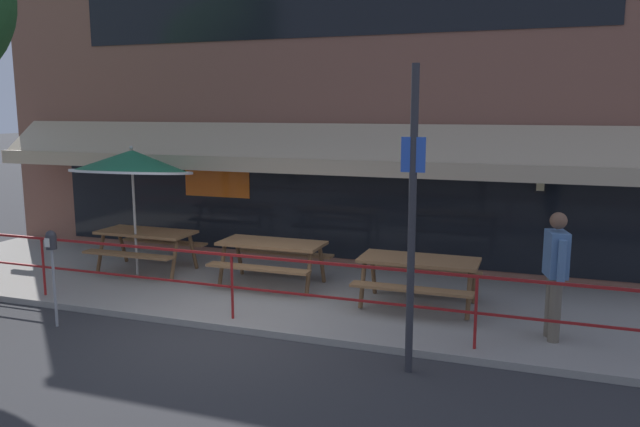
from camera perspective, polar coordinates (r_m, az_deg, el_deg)
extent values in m
plane|color=#2D2D30|center=(9.11, -8.84, -10.63)|extent=(120.00, 120.00, 0.00)
cube|color=gray|center=(10.80, -3.75, -7.01)|extent=(15.00, 4.00, 0.10)
cube|color=brown|center=(12.45, 0.27, 11.68)|extent=(15.00, 0.50, 7.17)
cube|color=black|center=(12.33, -0.14, 1.28)|extent=(12.00, 0.02, 2.30)
cube|color=orange|center=(13.20, -9.41, 3.02)|extent=(1.50, 0.02, 0.70)
cube|color=tan|center=(11.71, -1.04, 6.50)|extent=(13.80, 0.92, 0.70)
cube|color=tan|center=(11.26, -1.96, 4.34)|extent=(13.80, 0.08, 0.28)
cube|color=black|center=(11.40, 19.57, 3.50)|extent=(0.04, 0.28, 0.04)
cube|color=black|center=(11.28, 19.51, 2.52)|extent=(0.18, 0.18, 0.28)
cube|color=beige|center=(11.28, 19.51, 2.52)|extent=(0.13, 0.19, 0.20)
cylinder|color=maroon|center=(11.17, -23.96, -4.48)|extent=(0.04, 0.04, 0.95)
cylinder|color=maroon|center=(9.18, -8.04, -6.67)|extent=(0.04, 0.04, 0.95)
cylinder|color=maroon|center=(8.22, 14.06, -8.82)|extent=(0.04, 0.04, 0.95)
cube|color=maroon|center=(9.06, -8.11, -3.78)|extent=(13.80, 0.04, 0.04)
cube|color=maroon|center=(9.18, -8.04, -6.67)|extent=(13.80, 0.03, 0.03)
cube|color=brown|center=(12.12, -15.62, -1.66)|extent=(1.80, 0.80, 0.05)
cube|color=brown|center=(11.72, -17.18, -3.61)|extent=(1.80, 0.26, 0.04)
cube|color=brown|center=(12.64, -14.04, -2.52)|extent=(1.80, 0.26, 0.04)
cylinder|color=brown|center=(11.50, -13.18, -4.05)|extent=(0.07, 0.30, 0.73)
cylinder|color=brown|center=(12.02, -11.54, -3.39)|extent=(0.07, 0.30, 0.73)
cylinder|color=brown|center=(12.42, -19.41, -3.33)|extent=(0.07, 0.30, 0.73)
cylinder|color=brown|center=(12.91, -17.63, -2.76)|extent=(0.07, 0.30, 0.73)
cube|color=brown|center=(10.76, -4.43, -2.73)|extent=(1.80, 0.80, 0.05)
cube|color=brown|center=(10.32, -5.72, -5.00)|extent=(1.80, 0.26, 0.04)
cube|color=brown|center=(11.34, -3.21, -3.62)|extent=(1.80, 0.26, 0.04)
cylinder|color=brown|center=(10.26, -1.03, -5.43)|extent=(0.07, 0.30, 0.73)
cylinder|color=brown|center=(10.84, 0.17, -4.61)|extent=(0.07, 0.30, 0.73)
cylinder|color=brown|center=(10.92, -8.94, -4.63)|extent=(0.07, 0.30, 0.73)
cylinder|color=brown|center=(11.46, -7.41, -3.91)|extent=(0.07, 0.30, 0.73)
cube|color=brown|center=(9.68, 9.03, -4.22)|extent=(1.80, 0.80, 0.05)
cube|color=brown|center=(9.20, 8.30, -6.86)|extent=(1.80, 0.26, 0.04)
cube|color=brown|center=(10.30, 9.60, -5.11)|extent=(1.80, 0.26, 0.04)
cylinder|color=brown|center=(9.36, 13.46, -7.20)|extent=(0.07, 0.30, 0.73)
cylinder|color=brown|center=(9.97, 13.87, -6.18)|extent=(0.07, 0.30, 0.73)
cylinder|color=brown|center=(9.64, 3.91, -6.44)|extent=(0.07, 0.30, 0.73)
cylinder|color=brown|center=(10.24, 4.89, -5.51)|extent=(0.07, 0.30, 0.73)
cylinder|color=#B7B2A8|center=(11.79, -16.60, 0.01)|extent=(0.04, 0.04, 2.30)
cone|color=#1E6B47|center=(11.68, -16.83, 4.61)|extent=(2.10, 2.13, 0.59)
cylinder|color=white|center=(11.69, -16.78, 3.68)|extent=(2.14, 2.14, 0.23)
sphere|color=#B7B2A8|center=(11.66, -16.88, 5.79)|extent=(0.07, 0.07, 0.07)
cylinder|color=#665B4C|center=(8.96, 20.36, -7.89)|extent=(0.15, 0.15, 0.86)
cylinder|color=#665B4C|center=(8.78, 20.69, -8.27)|extent=(0.15, 0.15, 0.86)
cube|color=#4C709E|center=(8.69, 20.80, -3.48)|extent=(0.33, 0.45, 0.60)
cylinder|color=#4C709E|center=(8.94, 20.36, -3.29)|extent=(0.10, 0.10, 0.54)
cylinder|color=#4C709E|center=(8.45, 21.24, -4.07)|extent=(0.10, 0.10, 0.54)
sphere|color=brown|center=(8.60, 20.98, -0.62)|extent=(0.22, 0.22, 0.22)
cylinder|color=gray|center=(9.82, -23.10, -6.29)|extent=(0.04, 0.04, 1.15)
cylinder|color=#2D2D33|center=(9.66, -23.36, -2.43)|extent=(0.15, 0.15, 0.20)
sphere|color=#2D2D33|center=(9.64, -23.40, -1.85)|extent=(0.14, 0.14, 0.14)
cube|color=silver|center=(9.60, -23.70, -2.46)|extent=(0.08, 0.01, 0.13)
cylinder|color=#2D2D33|center=(7.29, 8.40, -0.92)|extent=(0.09, 0.09, 3.63)
cube|color=blue|center=(7.17, 8.52, 5.34)|extent=(0.28, 0.02, 0.40)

